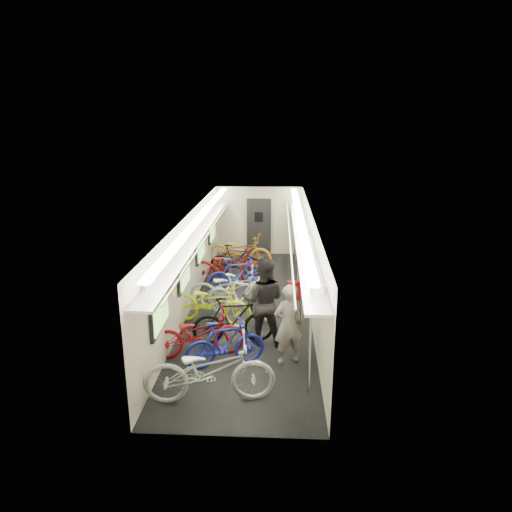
# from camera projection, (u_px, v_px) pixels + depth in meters

# --- Properties ---
(train_car_shell) EXTENTS (10.00, 10.00, 10.00)m
(train_car_shell) POSITION_uv_depth(u_px,v_px,m) (238.00, 237.00, 11.88)
(train_car_shell) COLOR black
(train_car_shell) RESTS_ON ground
(bicycle_0) EXTENTS (2.27, 1.03, 1.15)m
(bicycle_0) POSITION_uv_depth(u_px,v_px,m) (210.00, 370.00, 7.57)
(bicycle_0) COLOR silver
(bicycle_0) RESTS_ON ground
(bicycle_1) EXTENTS (1.64, 0.96, 0.95)m
(bicycle_1) POSITION_uv_depth(u_px,v_px,m) (225.00, 344.00, 8.71)
(bicycle_1) COLOR #1A239F
(bicycle_1) RESTS_ON ground
(bicycle_2) EXTENTS (1.97, 1.07, 0.98)m
(bicycle_2) POSITION_uv_depth(u_px,v_px,m) (198.00, 334.00, 9.08)
(bicycle_2) COLOR maroon
(bicycle_2) RESTS_ON ground
(bicycle_3) EXTENTS (1.81, 0.79, 1.05)m
(bicycle_3) POSITION_uv_depth(u_px,v_px,m) (234.00, 320.00, 9.61)
(bicycle_3) COLOR black
(bicycle_3) RESTS_ON ground
(bicycle_4) EXTENTS (2.11, 1.23, 1.05)m
(bicycle_4) POSITION_uv_depth(u_px,v_px,m) (211.00, 303.00, 10.54)
(bicycle_4) COLOR yellow
(bicycle_4) RESTS_ON ground
(bicycle_5) EXTENTS (1.88, 1.14, 1.09)m
(bicycle_5) POSITION_uv_depth(u_px,v_px,m) (241.00, 297.00, 10.84)
(bicycle_5) COLOR silver
(bicycle_5) RESTS_ON ground
(bicycle_6) EXTENTS (2.08, 0.76, 1.08)m
(bicycle_6) POSITION_uv_depth(u_px,v_px,m) (230.00, 289.00, 11.41)
(bicycle_6) COLOR #A0A1A4
(bicycle_6) RESTS_ON ground
(bicycle_7) EXTENTS (1.74, 0.81, 1.01)m
(bicycle_7) POSITION_uv_depth(u_px,v_px,m) (237.00, 276.00, 12.49)
(bicycle_7) COLOR #1C29AD
(bicycle_7) RESTS_ON ground
(bicycle_8) EXTENTS (2.19, 0.96, 1.12)m
(bicycle_8) POSITION_uv_depth(u_px,v_px,m) (228.00, 266.00, 13.16)
(bicycle_8) COLOR maroon
(bicycle_8) RESTS_ON ground
(bicycle_9) EXTENTS (1.71, 0.75, 0.99)m
(bicycle_9) POSITION_uv_depth(u_px,v_px,m) (236.00, 261.00, 13.86)
(bicycle_9) COLOR black
(bicycle_9) RESTS_ON ground
(bicycle_10) EXTENTS (2.24, 1.23, 1.12)m
(bicycle_10) POSITION_uv_depth(u_px,v_px,m) (240.00, 251.00, 14.67)
(bicycle_10) COLOR #C56F12
(bicycle_10) RESTS_ON ground
(passenger_near) EXTENTS (0.70, 0.59, 1.62)m
(passenger_near) POSITION_uv_depth(u_px,v_px,m) (288.00, 324.00, 8.75)
(passenger_near) COLOR gray
(passenger_near) RESTS_ON ground
(passenger_mid) EXTENTS (0.98, 0.79, 1.90)m
(passenger_mid) POSITION_uv_depth(u_px,v_px,m) (263.00, 301.00, 9.52)
(passenger_mid) COLOR black
(passenger_mid) RESTS_ON ground
(backpack) EXTENTS (0.28, 0.18, 0.38)m
(backpack) POSITION_uv_depth(u_px,v_px,m) (294.00, 290.00, 9.19)
(backpack) COLOR #A01110
(backpack) RESTS_ON passenger_near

